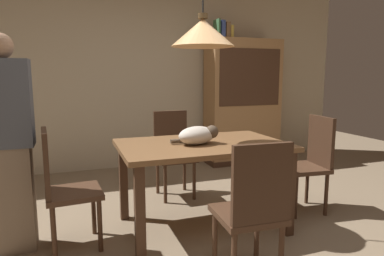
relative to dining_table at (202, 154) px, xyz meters
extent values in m
plane|color=#847056|center=(-0.04, -0.39, -0.65)|extent=(10.00, 10.00, 0.00)
cube|color=beige|center=(-0.04, 2.26, 0.80)|extent=(6.40, 0.10, 2.90)
cube|color=brown|center=(0.00, 0.00, 0.08)|extent=(1.40, 0.90, 0.04)
cube|color=#472D1E|center=(-0.62, -0.39, -0.29)|extent=(0.07, 0.07, 0.71)
cube|color=#472D1E|center=(0.62, -0.39, -0.29)|extent=(0.07, 0.07, 0.71)
cube|color=#472D1E|center=(-0.62, 0.39, -0.29)|extent=(0.07, 0.07, 0.71)
cube|color=#472D1E|center=(0.62, 0.39, -0.29)|extent=(0.07, 0.07, 0.71)
cube|color=#472D1E|center=(1.05, 0.00, -0.22)|extent=(0.44, 0.44, 0.04)
cube|color=#40291B|center=(1.23, -0.02, 0.04)|extent=(0.08, 0.38, 0.48)
cylinder|color=#472D1E|center=(0.91, 0.18, -0.44)|extent=(0.04, 0.04, 0.41)
cylinder|color=#472D1E|center=(0.87, -0.14, -0.44)|extent=(0.04, 0.04, 0.41)
cylinder|color=#472D1E|center=(1.23, 0.14, -0.44)|extent=(0.04, 0.04, 0.41)
cylinder|color=#472D1E|center=(1.19, -0.18, -0.44)|extent=(0.04, 0.04, 0.41)
cube|color=#472D1E|center=(0.00, 0.80, -0.22)|extent=(0.40, 0.40, 0.04)
cube|color=#40291B|center=(0.00, 0.98, 0.04)|extent=(0.38, 0.04, 0.48)
cylinder|color=#472D1E|center=(-0.16, 0.64, -0.44)|extent=(0.04, 0.04, 0.41)
cylinder|color=#472D1E|center=(0.16, 0.64, -0.44)|extent=(0.04, 0.04, 0.41)
cylinder|color=#472D1E|center=(-0.16, 0.96, -0.44)|extent=(0.04, 0.04, 0.41)
cylinder|color=#472D1E|center=(0.16, 0.96, -0.44)|extent=(0.04, 0.04, 0.41)
cube|color=#472D1E|center=(-1.05, 0.00, -0.22)|extent=(0.43, 0.43, 0.04)
cube|color=#40291B|center=(-1.23, -0.01, 0.04)|extent=(0.07, 0.38, 0.48)
cylinder|color=#472D1E|center=(-0.88, -0.15, -0.44)|extent=(0.04, 0.04, 0.41)
cylinder|color=#472D1E|center=(-0.90, 0.17, -0.44)|extent=(0.04, 0.04, 0.41)
cylinder|color=#472D1E|center=(-1.20, -0.17, -0.44)|extent=(0.04, 0.04, 0.41)
cylinder|color=#472D1E|center=(-1.22, 0.15, -0.44)|extent=(0.04, 0.04, 0.41)
cube|color=#472D1E|center=(0.00, -0.80, -0.22)|extent=(0.42, 0.42, 0.04)
cube|color=#40291B|center=(-0.01, -0.98, 0.04)|extent=(0.38, 0.05, 0.48)
cylinder|color=#472D1E|center=(0.17, -0.65, -0.44)|extent=(0.04, 0.04, 0.41)
cylinder|color=#472D1E|center=(-0.15, -0.63, -0.44)|extent=(0.04, 0.04, 0.41)
cylinder|color=#472D1E|center=(0.15, -0.97, -0.44)|extent=(0.04, 0.04, 0.41)
ellipsoid|color=beige|center=(-0.06, -0.04, 0.18)|extent=(0.39, 0.32, 0.15)
sphere|color=brown|center=(0.06, -0.06, 0.20)|extent=(0.11, 0.11, 0.11)
cylinder|color=brown|center=(-0.18, 0.02, 0.13)|extent=(0.18, 0.04, 0.04)
cone|color=#E0A86B|center=(0.00, 0.00, 1.01)|extent=(0.52, 0.52, 0.22)
cylinder|color=#513D23|center=(0.00, 0.00, 1.14)|extent=(0.08, 0.08, 0.04)
cube|color=#A87A4C|center=(1.41, 1.93, 0.28)|extent=(1.10, 0.44, 1.85)
cube|color=#472D1E|center=(1.41, 1.71, 0.65)|extent=(0.97, 0.01, 0.81)
cube|color=#472D1E|center=(1.41, 1.93, -0.61)|extent=(1.12, 0.45, 0.08)
cube|color=#427A4C|center=(0.97, 1.93, 1.33)|extent=(0.03, 0.20, 0.26)
cube|color=#384C93|center=(1.03, 1.93, 1.32)|extent=(0.06, 0.24, 0.24)
cube|color=brown|center=(1.10, 1.93, 1.31)|extent=(0.06, 0.24, 0.22)
cube|color=gold|center=(1.17, 1.93, 1.29)|extent=(0.04, 0.20, 0.18)
cube|color=#84705B|center=(-1.48, 0.10, -0.25)|extent=(0.30, 0.20, 0.80)
cube|color=#4C515B|center=(-1.48, 0.10, 0.47)|extent=(0.36, 0.22, 0.63)
camera|label=1|loc=(-1.03, -2.62, 0.66)|focal=31.54mm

